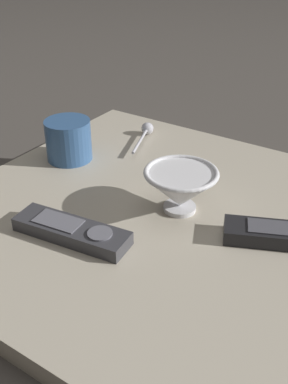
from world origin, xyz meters
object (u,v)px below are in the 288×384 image
object	(u,v)px
cereal_bowl	(181,188)
tv_remote_far	(72,231)
coffee_mug	(69,140)
teaspoon	(146,130)

from	to	relation	value
cereal_bowl	tv_remote_far	bearing A→B (deg)	-32.20
coffee_mug	tv_remote_far	distance (m)	0.27
coffee_mug	tv_remote_far	bearing A→B (deg)	41.99
coffee_mug	teaspoon	size ratio (longest dim) A/B	0.67
tv_remote_far	teaspoon	bearing A→B (deg)	-163.57
coffee_mug	teaspoon	xyz separation A→B (m)	(-0.18, 0.07, -0.03)
teaspoon	coffee_mug	bearing A→B (deg)	-21.29
cereal_bowl	coffee_mug	distance (m)	0.28
teaspoon	tv_remote_far	size ratio (longest dim) A/B	0.71
coffee_mug	teaspoon	bearing A→B (deg)	158.71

